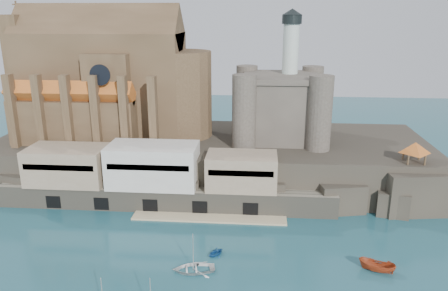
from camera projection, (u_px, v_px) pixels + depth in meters
name	position (u px, v px, depth m)	size (l,w,h in m)	color
ground	(183.00, 270.00, 68.05)	(300.00, 300.00, 0.00)	#194752
promontory	(210.00, 159.00, 104.14)	(100.00, 36.00, 10.00)	black
quay	(152.00, 178.00, 89.07)	(70.00, 12.00, 13.05)	#6F6A59
church	(110.00, 84.00, 103.36)	(47.00, 25.93, 30.51)	#4A3622
castle_keep	(280.00, 104.00, 100.56)	(21.20, 21.20, 29.30)	#474037
rock_outcrop	(410.00, 190.00, 88.19)	(14.50, 10.50, 8.70)	black
pavilion	(415.00, 149.00, 85.79)	(6.40, 6.40, 5.40)	#4A3622
boat_5	(376.00, 271.00, 67.73)	(2.10, 2.15, 5.57)	#A53F1C
boat_6	(194.00, 271.00, 67.87)	(4.70, 1.36, 6.58)	white
boat_7	(216.00, 255.00, 72.28)	(2.74, 1.67, 3.17)	#184C8D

